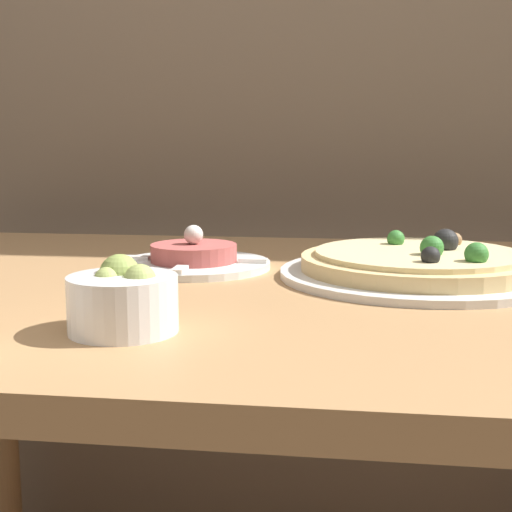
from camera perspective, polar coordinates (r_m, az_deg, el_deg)
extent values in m
cube|color=#AD7F51|center=(0.92, -1.31, -3.11)|extent=(1.20, 0.86, 0.03)
cylinder|color=#AD7F51|center=(1.55, -19.61, -13.62)|extent=(0.06, 0.06, 0.75)
cylinder|color=white|center=(0.97, 12.82, -1.44)|extent=(0.37, 0.37, 0.01)
cylinder|color=#E5C17F|center=(0.96, 12.85, -0.58)|extent=(0.31, 0.31, 0.02)
cylinder|color=beige|center=(0.96, 12.88, 0.19)|extent=(0.27, 0.27, 0.01)
sphere|color=#387F33|center=(0.90, 17.22, 0.14)|extent=(0.03, 0.03, 0.03)
sphere|color=#997047|center=(1.04, 15.60, 1.24)|extent=(0.02, 0.02, 0.02)
sphere|color=#387F33|center=(0.93, 13.89, 0.66)|extent=(0.03, 0.03, 0.03)
sphere|color=black|center=(0.99, 14.92, 1.13)|extent=(0.03, 0.03, 0.03)
sphere|color=black|center=(0.88, 13.79, -0.01)|extent=(0.02, 0.02, 0.02)
sphere|color=#387F33|center=(1.02, 11.12, 1.36)|extent=(0.02, 0.02, 0.02)
cylinder|color=white|center=(1.02, -4.99, -0.70)|extent=(0.22, 0.22, 0.01)
cylinder|color=#B2514C|center=(1.02, -5.00, 0.26)|extent=(0.12, 0.12, 0.02)
sphere|color=silver|center=(1.01, -5.02, 1.72)|extent=(0.03, 0.03, 0.03)
cube|color=white|center=(1.00, -0.24, -0.36)|extent=(0.04, 0.02, 0.01)
cube|color=white|center=(1.10, -4.01, 0.46)|extent=(0.02, 0.04, 0.01)
cube|color=white|center=(1.04, -9.58, -0.15)|extent=(0.04, 0.02, 0.01)
cube|color=white|center=(0.94, -6.15, -1.10)|extent=(0.02, 0.04, 0.01)
cylinder|color=white|center=(0.69, -10.60, -3.78)|extent=(0.10, 0.10, 0.05)
sphere|color=#A3B25B|center=(0.68, -9.27, -1.91)|extent=(0.03, 0.03, 0.03)
sphere|color=#8EA34C|center=(0.70, -10.84, -1.45)|extent=(0.04, 0.04, 0.04)
sphere|color=#A3B25B|center=(0.69, -11.84, -1.88)|extent=(0.02, 0.02, 0.02)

